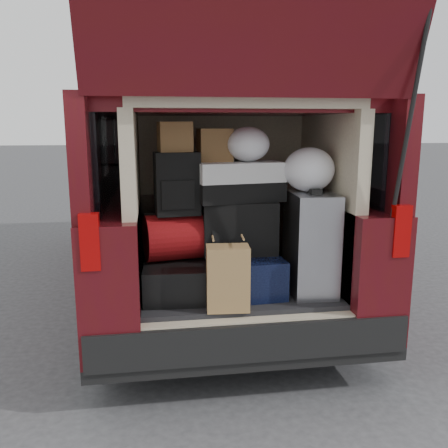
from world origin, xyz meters
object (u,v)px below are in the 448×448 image
(navy_hardshell, at_px, (241,272))
(red_duffel, at_px, (181,236))
(black_hardshell, at_px, (176,278))
(silver_roller, at_px, (311,243))
(backpack, at_px, (177,184))
(black_soft_case, at_px, (239,227))
(kraft_bag, at_px, (228,278))
(twotone_duffel, at_px, (238,181))

(navy_hardshell, distance_m, red_duffel, 0.46)
(navy_hardshell, bearing_deg, black_hardshell, 176.75)
(black_hardshell, relative_size, navy_hardshell, 0.96)
(black_hardshell, height_order, silver_roller, silver_roller)
(navy_hardshell, relative_size, silver_roller, 0.87)
(red_duffel, relative_size, backpack, 1.18)
(black_hardshell, distance_m, black_soft_case, 0.52)
(black_soft_case, bearing_deg, kraft_bag, -108.52)
(navy_hardshell, bearing_deg, twotone_duffel, 93.70)
(black_hardshell, bearing_deg, kraft_bag, -44.06)
(silver_roller, distance_m, kraft_bag, 0.63)
(kraft_bag, relative_size, twotone_duffel, 0.69)
(kraft_bag, bearing_deg, silver_roller, 26.43)
(black_hardshell, bearing_deg, red_duffel, 57.60)
(twotone_duffel, bearing_deg, black_hardshell, -179.69)
(black_soft_case, xyz_separation_m, twotone_duffel, (-0.00, 0.02, 0.29))
(backpack, bearing_deg, navy_hardshell, -7.74)
(red_duffel, bearing_deg, black_soft_case, -10.56)
(navy_hardshell, distance_m, backpack, 0.71)
(black_hardshell, relative_size, red_duffel, 1.18)
(black_hardshell, xyz_separation_m, silver_roller, (0.86, -0.08, 0.22))
(black_hardshell, relative_size, twotone_duffel, 0.97)
(silver_roller, height_order, backpack, backpack)
(black_hardshell, bearing_deg, silver_roller, -1.99)
(kraft_bag, xyz_separation_m, twotone_duffel, (0.13, 0.38, 0.52))
(navy_hardshell, bearing_deg, red_duffel, 168.50)
(kraft_bag, distance_m, twotone_duffel, 0.65)
(kraft_bag, height_order, black_soft_case, black_soft_case)
(black_hardshell, relative_size, silver_roller, 0.83)
(black_hardshell, relative_size, backpack, 1.39)
(backpack, relative_size, twotone_duffel, 0.70)
(navy_hardshell, bearing_deg, kraft_bag, -117.79)
(silver_roller, bearing_deg, kraft_bag, -155.04)
(backpack, distance_m, twotone_duffel, 0.40)
(navy_hardshell, bearing_deg, backpack, 173.88)
(navy_hardshell, distance_m, black_soft_case, 0.30)
(navy_hardshell, relative_size, kraft_bag, 1.48)
(black_hardshell, xyz_separation_m, twotone_duffel, (0.41, 0.07, 0.60))
(navy_hardshell, xyz_separation_m, backpack, (-0.40, 0.01, 0.58))
(black_soft_case, bearing_deg, red_duffel, -179.52)
(navy_hardshell, xyz_separation_m, black_soft_case, (-0.01, 0.04, 0.29))
(silver_roller, distance_m, black_soft_case, 0.47)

